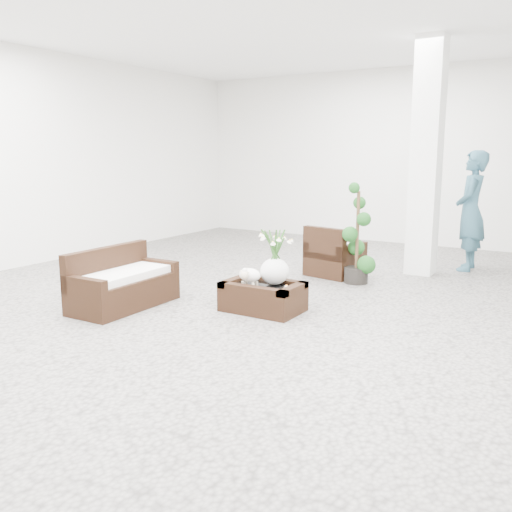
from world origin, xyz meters
The scene contains 10 objects.
ground centered at (0.00, 0.00, 0.00)m, with size 11.00×11.00×0.00m, color gray.
column centered at (1.20, 2.80, 1.75)m, with size 0.40×0.40×3.50m, color white.
coffee_table centered at (0.18, -0.23, 0.16)m, with size 0.90×0.60×0.31m, color black.
sheep_figurine centered at (0.06, -0.33, 0.42)m, with size 0.28×0.23×0.21m, color white.
planter_narcissus centered at (0.28, -0.13, 0.71)m, with size 0.44×0.44×0.80m, color white, non-canonical shape.
tealight centered at (0.48, -0.21, 0.33)m, with size 0.04×0.04×0.03m, color white.
armchair centered at (0.13, 1.99, 0.38)m, with size 0.71×0.68×0.76m, color black.
loveseat centered at (-1.34, -0.96, 0.36)m, with size 1.33×0.64×0.71m, color black.
topiary centered at (0.59, 1.68, 0.70)m, with size 0.37×0.37×1.40m, color #144014, non-canonical shape.
shopper centered at (1.76, 3.46, 0.94)m, with size 0.68×0.45×1.87m, color #2E5667.
Camera 1 is at (3.38, -5.63, 1.84)m, focal length 38.69 mm.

